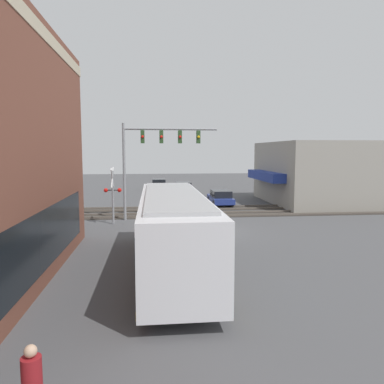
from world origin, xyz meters
TOP-DOWN VIEW (x-y plane):
  - ground_plane at (0.00, 0.00)m, footprint 120.00×120.00m
  - shop_building at (11.91, -11.94)m, footprint 11.79×10.15m
  - city_bus at (-7.14, 2.80)m, footprint 11.63×2.59m
  - traffic_signal_gantry at (4.52, 3.47)m, footprint 0.42×6.68m
  - crossing_signal at (3.04, 6.26)m, footprint 1.41×1.18m
  - rail_track_near at (6.00, 0.00)m, footprint 2.60×60.00m
  - rail_track_far at (9.20, 0.00)m, footprint 2.60×60.00m
  - parked_car_blue at (11.44, -2.60)m, footprint 4.68×1.82m
  - parked_car_white at (19.25, 0.20)m, footprint 4.31×1.82m
  - parked_car_black at (25.45, 2.80)m, footprint 4.59×1.82m

SIDE VIEW (x-z plane):
  - ground_plane at x=0.00m, z-range 0.00..0.00m
  - rail_track_near at x=6.00m, z-range -0.05..0.10m
  - rail_track_far at x=9.20m, z-range -0.05..0.10m
  - parked_car_blue at x=11.44m, z-range -0.04..1.31m
  - parked_car_black at x=25.45m, z-range -0.04..1.36m
  - parked_car_white at x=19.25m, z-range -0.06..1.43m
  - city_bus at x=-7.14m, z-range 0.17..3.36m
  - crossing_signal at x=3.04m, z-range 0.39..4.20m
  - shop_building at x=11.91m, z-range 0.00..5.75m
  - traffic_signal_gantry at x=4.52m, z-range 1.71..8.55m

